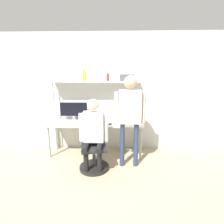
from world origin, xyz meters
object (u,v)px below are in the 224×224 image
Objects in this scene: laptop at (98,121)px; person_standing at (130,110)px; monitor at (74,110)px; bottle_red at (108,77)px; person_seated at (93,129)px; office_chair at (94,154)px; storage_box at (127,78)px; cell_phone at (110,124)px; bottle_clear at (63,77)px; bottle_amber at (85,76)px.

laptop is 0.87m from person_standing.
monitor is at bearing 150.59° from person_standing.
person_standing is at bearing -57.14° from bottle_red.
person_seated reaches higher than laptop.
storage_box is at bearing 51.41° from office_chair.
cell_phone is at bearing 62.22° from office_chair.
person_standing reaches higher than person_seated.
laptop is 0.33× the size of office_chair.
bottle_clear is (-0.20, -0.01, 0.75)m from monitor.
bottle_amber is at bearing 180.00° from storage_box.
storage_box reaches higher than person_seated.
bottle_clear is at bearing 166.38° from cell_phone.
cell_phone is at bearing -23.95° from bottle_amber.
person_standing is 9.32× the size of bottle_red.
monitor is at bearing 123.61° from person_seated.
storage_box is at bearing -0.00° from bottle_clear.
monitor is at bearing 179.74° from storage_box.
cell_phone is 1.18m from bottle_amber.
office_chair is at bearing 99.49° from person_seated.
bottle_amber reaches higher than person_seated.
person_seated reaches higher than office_chair.
laptop is 0.76m from office_chair.
person_seated is 1.31m from bottle_amber.
laptop is at bearing -39.18° from bottle_amber.
person_standing is 7.12× the size of bottle_amber.
person_seated is 0.77× the size of person_standing.
laptop is at bearing -23.35° from monitor.
storage_box is at bearing 35.84° from cell_phone.
person_seated reaches higher than monitor.
bottle_clear is (-1.44, 0.69, 0.58)m from person_standing.
bottle_clear is (-0.99, 0.00, 0.01)m from bottle_red.
person_standing is at bearing -34.18° from laptop.
monitor is 1.08m from bottle_red.
storage_box reaches higher than laptop.
monitor reaches higher than office_chair.
bottle_clear is at bearing 180.00° from bottle_amber.
office_chair is 0.52× the size of person_standing.
laptop reaches higher than office_chair.
monitor is 1.21m from office_chair.
laptop is (0.58, -0.25, -0.18)m from monitor.
laptop is at bearing -17.47° from bottle_clear.
laptop is 0.17× the size of person_standing.
bottle_amber is (-0.28, 0.80, 1.46)m from office_chair.
bottle_red is at bearing 75.29° from person_seated.
bottle_amber reaches higher than office_chair.
monitor is 0.48× the size of person_seated.
person_seated is (0.57, -0.86, -0.18)m from monitor.
cell_phone is (0.85, -0.26, -0.24)m from monitor.
person_standing is at bearing -86.77° from storage_box.
bottle_clear is at bearing 132.02° from person_seated.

